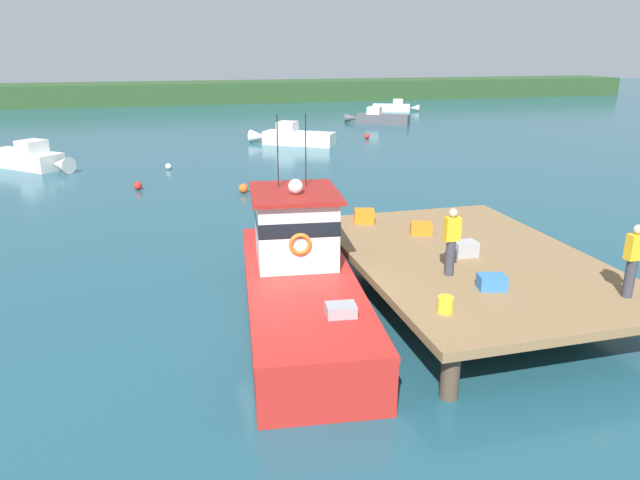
# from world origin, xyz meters

# --- Properties ---
(ground_plane) EXTENTS (200.00, 200.00, 0.00)m
(ground_plane) POSITION_xyz_m (0.00, 0.00, 0.00)
(ground_plane) COLOR #1E4C5B
(dock) EXTENTS (6.00, 9.00, 1.20)m
(dock) POSITION_xyz_m (4.80, 0.00, 1.07)
(dock) COLOR #4C3D2D
(dock) RESTS_ON ground
(main_fishing_boat) EXTENTS (3.42, 9.94, 4.80)m
(main_fishing_boat) POSITION_xyz_m (0.26, 0.22, 1.01)
(main_fishing_boat) COLOR red
(main_fishing_boat) RESTS_ON ground
(crate_single_by_cleat) EXTENTS (0.61, 0.45, 0.38)m
(crate_single_by_cleat) POSITION_xyz_m (4.65, 0.03, 1.39)
(crate_single_by_cleat) COLOR #9E9EA3
(crate_single_by_cleat) RESTS_ON dock
(crate_stack_mid_dock) EXTENTS (0.71, 0.62, 0.34)m
(crate_stack_mid_dock) POSITION_xyz_m (4.33, 2.03, 1.37)
(crate_stack_mid_dock) COLOR orange
(crate_stack_mid_dock) RESTS_ON dock
(crate_stack_near_edge) EXTENTS (0.69, 0.57, 0.32)m
(crate_stack_near_edge) POSITION_xyz_m (4.17, -2.11, 1.36)
(crate_stack_near_edge) COLOR #3370B2
(crate_stack_near_edge) RESTS_ON dock
(crate_single_far) EXTENTS (0.70, 0.59, 0.43)m
(crate_single_far) POSITION_xyz_m (3.11, 3.53, 1.41)
(crate_single_far) COLOR orange
(crate_single_far) RESTS_ON dock
(bait_bucket) EXTENTS (0.32, 0.32, 0.34)m
(bait_bucket) POSITION_xyz_m (2.62, -2.94, 1.37)
(bait_bucket) COLOR yellow
(bait_bucket) RESTS_ON dock
(deckhand_by_the_boat) EXTENTS (0.36, 0.22, 1.63)m
(deckhand_by_the_boat) POSITION_xyz_m (3.64, -1.09, 2.06)
(deckhand_by_the_boat) COLOR #383842
(deckhand_by_the_boat) RESTS_ON dock
(deckhand_further_back) EXTENTS (0.36, 0.22, 1.63)m
(deckhand_further_back) POSITION_xyz_m (6.78, -3.25, 2.06)
(deckhand_further_back) COLOR #383842
(deckhand_further_back) RESTS_ON dock
(moored_boat_far_left) EXTENTS (5.77, 4.37, 1.55)m
(moored_boat_far_left) POSITION_xyz_m (5.93, 26.54, 0.53)
(moored_boat_far_left) COLOR white
(moored_boat_far_left) RESTS_ON ground
(moored_boat_mid_harbor) EXTENTS (5.42, 3.96, 1.44)m
(moored_boat_mid_harbor) POSITION_xyz_m (15.70, 35.99, 0.50)
(moored_boat_mid_harbor) COLOR #4C4C51
(moored_boat_mid_harbor) RESTS_ON ground
(moored_boat_far_right) EXTENTS (4.83, 2.96, 1.24)m
(moored_boat_far_right) POSITION_xyz_m (21.19, 45.80, 0.43)
(moored_boat_far_right) COLOR silver
(moored_boat_far_right) RESTS_ON ground
(moored_boat_outer_mooring) EXTENTS (5.33, 5.18, 1.58)m
(moored_boat_outer_mooring) POSITION_xyz_m (-9.98, 22.16, 0.54)
(moored_boat_outer_mooring) COLOR silver
(moored_boat_outer_mooring) RESTS_ON ground
(mooring_buoy_inshore) EXTENTS (0.33, 0.33, 0.33)m
(mooring_buoy_inshore) POSITION_xyz_m (-2.56, 19.82, 0.17)
(mooring_buoy_inshore) COLOR silver
(mooring_buoy_inshore) RESTS_ON ground
(mooring_buoy_spare_mooring) EXTENTS (0.43, 0.43, 0.43)m
(mooring_buoy_spare_mooring) POSITION_xyz_m (0.67, 13.32, 0.22)
(mooring_buoy_spare_mooring) COLOR #EA5B19
(mooring_buoy_spare_mooring) RESTS_ON ground
(mooring_buoy_channel_marker) EXTENTS (0.38, 0.38, 0.38)m
(mooring_buoy_channel_marker) POSITION_xyz_m (-4.03, 15.23, 0.19)
(mooring_buoy_channel_marker) COLOR red
(mooring_buoy_channel_marker) RESTS_ON ground
(mooring_buoy_outer) EXTENTS (0.39, 0.39, 0.39)m
(mooring_buoy_outer) POSITION_xyz_m (11.73, 27.72, 0.19)
(mooring_buoy_outer) COLOR red
(mooring_buoy_outer) RESTS_ON ground
(far_shoreline) EXTENTS (120.00, 8.00, 2.40)m
(far_shoreline) POSITION_xyz_m (0.00, 62.00, 1.20)
(far_shoreline) COLOR #284723
(far_shoreline) RESTS_ON ground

